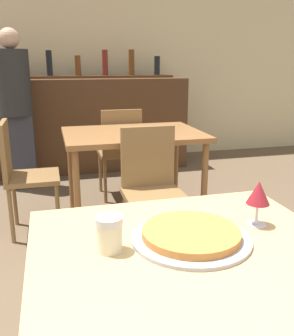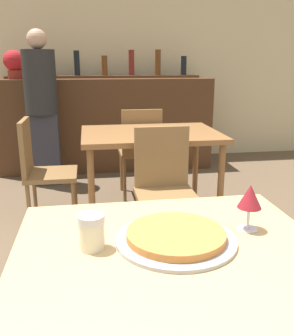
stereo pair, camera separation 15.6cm
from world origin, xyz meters
name	(u,v)px [view 2 (the right image)]	position (x,y,z in m)	size (l,w,h in m)	color
wall_back	(103,56)	(0.00, 4.23, 1.40)	(8.00, 0.05, 2.80)	beige
dining_table_near	(171,276)	(0.00, 0.00, 0.68)	(0.96, 0.83, 0.78)	tan
dining_table_far	(150,142)	(0.26, 1.96, 0.69)	(1.11, 0.81, 0.78)	brown
bar_counter	(107,124)	(0.00, 3.73, 0.56)	(2.60, 0.56, 1.13)	#4C2D19
bar_back_shelf	(105,72)	(0.01, 3.87, 1.20)	(2.39, 0.24, 0.34)	#4C2D19
chair_far_side_front	(164,183)	(0.26, 1.38, 0.52)	(0.40, 0.40, 0.90)	olive
chair_far_side_back	(141,147)	(0.26, 2.53, 0.52)	(0.40, 0.40, 0.90)	olive
chair_far_side_left	(41,166)	(-0.62, 1.96, 0.52)	(0.40, 0.40, 0.90)	olive
pizza_tray	(176,237)	(0.02, 0.04, 0.79)	(0.38, 0.38, 0.04)	#A3A3A8
cheese_shaker	(92,232)	(-0.24, 0.04, 0.83)	(0.08, 0.08, 0.11)	beige
person_standing	(42,104)	(-0.71, 3.15, 0.89)	(0.34, 0.34, 1.65)	#2D2D38
wine_glass	(250,198)	(0.28, 0.09, 0.89)	(0.08, 0.08, 0.16)	silver
potted_plant	(14,63)	(-1.05, 3.68, 1.31)	(0.24, 0.24, 0.33)	maroon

